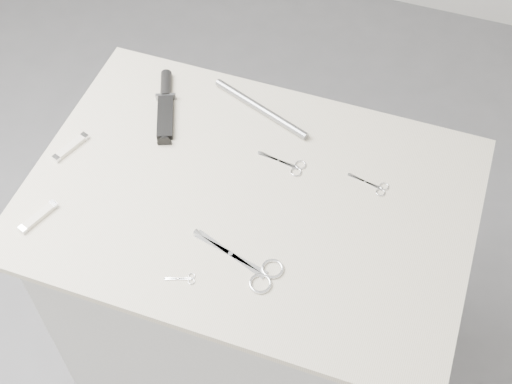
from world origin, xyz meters
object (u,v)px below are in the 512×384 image
(plinth, at_px, (251,297))
(embroidery_scissors_b, at_px, (374,186))
(metal_rail, at_px, (261,109))
(sheathed_knife, at_px, (166,102))
(pocket_knife_b, at_px, (38,216))
(embroidery_scissors_a, at_px, (289,165))
(tiny_scissors, at_px, (184,279))
(large_shears, at_px, (253,268))
(pocket_knife_a, at_px, (71,147))

(plinth, relative_size, embroidery_scissors_b, 9.26)
(metal_rail, bearing_deg, sheathed_knife, -166.27)
(sheathed_knife, xyz_separation_m, pocket_knife_b, (-0.12, -0.41, -0.00))
(embroidery_scissors_a, distance_m, tiny_scissors, 0.38)
(embroidery_scissors_b, relative_size, tiny_scissors, 1.54)
(embroidery_scissors_b, bearing_deg, large_shears, -110.68)
(sheathed_knife, distance_m, pocket_knife_b, 0.43)
(plinth, relative_size, sheathed_knife, 4.13)
(embroidery_scissors_a, height_order, pocket_knife_a, pocket_knife_a)
(large_shears, height_order, tiny_scissors, large_shears)
(tiny_scissors, height_order, sheathed_knife, sheathed_knife)
(embroidery_scissors_a, bearing_deg, tiny_scissors, -99.03)
(embroidery_scissors_a, distance_m, pocket_knife_b, 0.57)
(plinth, height_order, tiny_scissors, tiny_scissors)
(tiny_scissors, height_order, pocket_knife_a, pocket_knife_a)
(plinth, distance_m, embroidery_scissors_a, 0.49)
(sheathed_knife, bearing_deg, pocket_knife_a, 120.86)
(embroidery_scissors_b, distance_m, metal_rail, 0.35)
(embroidery_scissors_b, bearing_deg, tiny_scissors, -119.00)
(embroidery_scissors_a, relative_size, embroidery_scissors_b, 1.20)
(sheathed_knife, height_order, metal_rail, sheathed_knife)
(embroidery_scissors_a, height_order, embroidery_scissors_b, same)
(tiny_scissors, distance_m, metal_rail, 0.50)
(pocket_knife_b, distance_m, metal_rail, 0.58)
(pocket_knife_a, bearing_deg, embroidery_scissors_a, -56.48)
(sheathed_knife, bearing_deg, plinth, -146.86)
(pocket_knife_a, xyz_separation_m, pocket_knife_b, (0.03, -0.20, 0.00))
(plinth, bearing_deg, pocket_knife_b, -153.13)
(tiny_scissors, relative_size, sheathed_knife, 0.29)
(large_shears, xyz_separation_m, pocket_knife_b, (-0.49, -0.03, 0.00))
(plinth, height_order, sheathed_knife, sheathed_knife)
(embroidery_scissors_b, height_order, metal_rail, metal_rail)
(embroidery_scissors_b, bearing_deg, sheathed_knife, -176.79)
(pocket_knife_b, bearing_deg, metal_rail, -17.10)
(sheathed_knife, xyz_separation_m, pocket_knife_a, (-0.15, -0.21, -0.00))
(large_shears, relative_size, metal_rail, 0.74)
(plinth, relative_size, large_shears, 4.26)
(embroidery_scissors_a, distance_m, embroidery_scissors_b, 0.20)
(large_shears, bearing_deg, sheathed_knife, 150.68)
(embroidery_scissors_a, xyz_separation_m, tiny_scissors, (-0.11, -0.36, -0.00))
(large_shears, bearing_deg, tiny_scissors, -134.21)
(embroidery_scissors_b, xyz_separation_m, pocket_knife_b, (-0.67, -0.33, 0.00))
(embroidery_scissors_a, distance_m, sheathed_knife, 0.36)
(sheathed_knife, bearing_deg, metal_rail, -98.86)
(embroidery_scissors_a, distance_m, metal_rail, 0.18)
(large_shears, distance_m, tiny_scissors, 0.14)
(large_shears, xyz_separation_m, embroidery_scissors_b, (0.19, 0.30, -0.00))
(embroidery_scissors_a, bearing_deg, plinth, -108.62)
(plinth, height_order, embroidery_scissors_a, embroidery_scissors_a)
(sheathed_knife, bearing_deg, embroidery_scissors_b, -120.79)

